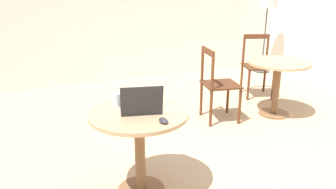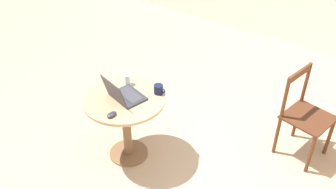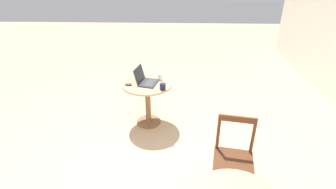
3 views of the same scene
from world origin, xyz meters
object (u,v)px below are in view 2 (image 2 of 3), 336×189
(mug, at_px, (159,89))
(drinking_glass, at_px, (128,80))
(chair_mid_left, at_px, (304,116))
(mouse, at_px, (112,115))
(cafe_table_near, at_px, (125,111))
(laptop, at_px, (124,95))

(mug, height_order, drinking_glass, drinking_glass)
(chair_mid_left, distance_m, mouse, 1.87)
(cafe_table_near, distance_m, chair_mid_left, 1.74)
(cafe_table_near, bearing_deg, laptop, -52.84)
(mouse, bearing_deg, chair_mid_left, 46.56)
(chair_mid_left, xyz_separation_m, laptop, (-1.35, -1.09, 0.30))
(cafe_table_near, relative_size, laptop, 2.08)
(chair_mid_left, bearing_deg, mug, -144.38)
(drinking_glass, bearing_deg, mug, 9.71)
(cafe_table_near, relative_size, mouse, 7.78)
(cafe_table_near, relative_size, chair_mid_left, 0.84)
(mouse, xyz_separation_m, mug, (0.12, 0.52, 0.03))
(laptop, bearing_deg, chair_mid_left, 38.88)
(drinking_glass, bearing_deg, chair_mid_left, 30.69)
(laptop, distance_m, drinking_glass, 0.25)
(cafe_table_near, height_order, chair_mid_left, chair_mid_left)
(drinking_glass, bearing_deg, laptop, -56.93)
(chair_mid_left, distance_m, laptop, 1.76)
(chair_mid_left, xyz_separation_m, drinking_glass, (-1.49, -0.88, 0.30))
(laptop, xyz_separation_m, drinking_glass, (-0.14, 0.21, 0.00))
(laptop, bearing_deg, drinking_glass, 123.07)
(laptop, distance_m, mug, 0.33)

